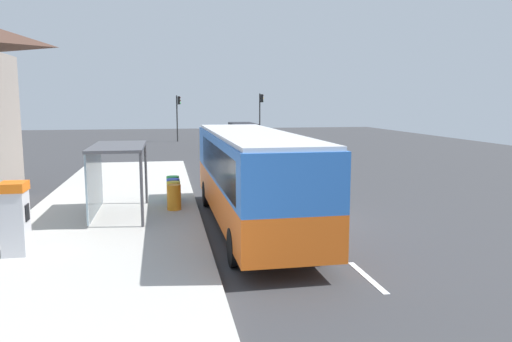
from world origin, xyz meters
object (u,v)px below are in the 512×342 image
Objects in this scene: ticket_machine at (15,218)px; traffic_light_near_side at (261,109)px; traffic_light_far_side at (178,111)px; bus_shelter at (110,162)px; sedan_near at (227,132)px; white_van at (243,134)px; recycling_bin_green at (173,188)px; bus at (251,174)px; recycling_bin_orange at (174,197)px; recycling_bin_yellow at (174,194)px; recycling_bin_blue at (173,191)px.

traffic_light_near_side is at bearing 69.91° from ticket_machine.
bus_shelter is at bearing -95.48° from traffic_light_far_side.
sedan_near is 1.12× the size of bus_shelter.
white_van is 26.21m from bus_shelter.
bus_shelter is (-2.21, -2.62, 1.44)m from recycling_bin_green.
traffic_light_far_side reaches higher than bus.
bus is 11.62× the size of recycling_bin_green.
traffic_light_far_side reaches higher than sedan_near.
recycling_bin_orange is 1.00× the size of recycling_bin_green.
traffic_light_near_side is (9.70, 31.14, 2.66)m from recycling_bin_green.
sedan_near is at bearing 79.15° from recycling_bin_green.
traffic_light_far_side is (-5.40, -1.95, 2.39)m from sedan_near.
white_van reaches higher than ticket_machine.
bus_shelter is at bearing -166.78° from recycling_bin_orange.
ticket_machine is 6.94m from recycling_bin_yellow.
sedan_near is at bearing 75.29° from ticket_machine.
bus is 2.47× the size of sedan_near.
bus_shelter is (-2.21, -1.22, 1.44)m from recycling_bin_yellow.
recycling_bin_blue is at bearing 90.00° from recycling_bin_yellow.
sedan_near is 36.58m from recycling_bin_orange.
sedan_near is 4.71× the size of recycling_bin_yellow.
ticket_machine is 6.40m from recycling_bin_orange.
ticket_machine is at bearing -124.24° from recycling_bin_blue.
traffic_light_far_side reaches higher than white_van.
recycling_bin_yellow is at bearing -106.60° from traffic_light_near_side.
bus_shelter is (-2.21, -0.52, 1.44)m from recycling_bin_orange.
bus_shelter is at bearing -103.42° from sedan_near.
ticket_machine reaches higher than recycling_bin_orange.
recycling_bin_blue is at bearing 55.76° from ticket_machine.
traffic_light_far_side is (-8.60, 0.80, -0.13)m from traffic_light_near_side.
recycling_bin_blue is 32.76m from traffic_light_far_side.
recycling_bin_blue is 1.00× the size of recycling_bin_green.
recycling_bin_orange is 1.00× the size of recycling_bin_yellow.
bus_shelter reaches higher than recycling_bin_yellow.
bus is 36.63m from traffic_light_far_side.
recycling_bin_orange is at bearing -104.80° from white_van.
bus is 36.53m from traffic_light_near_side.
recycling_bin_blue and recycling_bin_green have the same top height.
recycling_bin_green is 0.24× the size of bus_shelter.
recycling_bin_yellow is at bearing 52.50° from ticket_machine.
white_van is 24.39m from recycling_bin_yellow.
ticket_machine is (-10.61, -29.02, -0.17)m from white_van.
recycling_bin_orange and recycling_bin_blue have the same top height.
recycling_bin_orange is 0.20× the size of traffic_light_far_side.
bus_shelter reaches higher than white_van.
traffic_light_near_side is 1.25× the size of bus_shelter.
traffic_light_near_side reaches higher than bus_shelter.
traffic_light_near_side reaches higher than white_van.
recycling_bin_blue is (4.21, 6.19, -0.52)m from ticket_machine.
recycling_bin_blue is 0.70m from recycling_bin_green.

